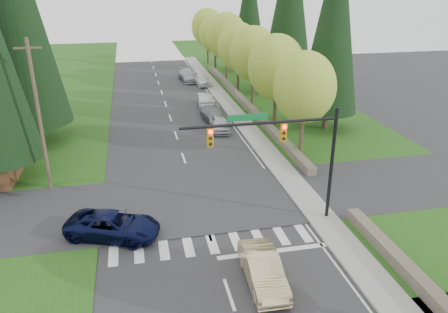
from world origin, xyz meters
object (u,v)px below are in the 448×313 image
object	(u,v)px
parked_car_e	(189,75)
parked_car_b	(215,115)
parked_car_a	(220,123)
parked_car_d	(202,80)
suv_navy	(113,225)
parked_car_c	(205,101)
sedan_champagne	(263,270)

from	to	relation	value
parked_car_e	parked_car_b	bearing A→B (deg)	-94.77
parked_car_a	parked_car_d	xyz separation A→B (m)	(1.40, 18.73, 0.02)
suv_navy	parked_car_c	world-z (taller)	parked_car_c
sedan_champagne	parked_car_b	bearing A→B (deg)	85.94
parked_car_e	sedan_champagne	bearing A→B (deg)	-98.03
suv_navy	parked_car_e	bearing A→B (deg)	7.34
parked_car_a	parked_car_e	bearing A→B (deg)	95.43
parked_car_d	parked_car_a	bearing A→B (deg)	-101.98
suv_navy	parked_car_e	xyz separation A→B (m)	(9.38, 38.24, 0.07)
parked_car_b	parked_car_c	distance (m)	5.42
suv_navy	parked_car_a	bearing A→B (deg)	-8.51
parked_car_c	parked_car_d	world-z (taller)	parked_car_c
sedan_champagne	parked_car_d	xyz separation A→B (m)	(3.89, 40.73, -0.00)
sedan_champagne	suv_navy	world-z (taller)	sedan_champagne
parked_car_c	parked_car_d	size ratio (longest dim) A/B	1.06
parked_car_b	parked_car_d	distance (m)	16.19
parked_car_d	parked_car_e	size ratio (longest dim) A/B	0.78
sedan_champagne	parked_car_d	size ratio (longest dim) A/B	1.04
parked_car_a	parked_car_e	xyz separation A→B (m)	(0.00, 21.74, 0.08)
parked_car_b	suv_navy	bearing A→B (deg)	-121.63
suv_navy	parked_car_a	xyz separation A→B (m)	(9.38, 16.50, -0.01)
suv_navy	parked_car_d	xyz separation A→B (m)	(10.78, 35.23, 0.01)
parked_car_b	parked_car_d	xyz separation A→B (m)	(1.40, 16.13, -0.00)
sedan_champagne	parked_car_e	bearing A→B (deg)	88.45
parked_car_b	parked_car_c	size ratio (longest dim) A/B	1.11
sedan_champagne	parked_car_e	xyz separation A→B (m)	(2.49, 43.74, 0.06)
parked_car_d	parked_car_e	bearing A→B (deg)	107.24
suv_navy	parked_car_d	distance (m)	36.84
suv_navy	parked_car_b	size ratio (longest dim) A/B	1.03
parked_car_c	suv_navy	bearing A→B (deg)	-106.16
parked_car_e	parked_car_d	bearing A→B (deg)	-69.82
parked_car_b	parked_car_c	bearing A→B (deg)	84.53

